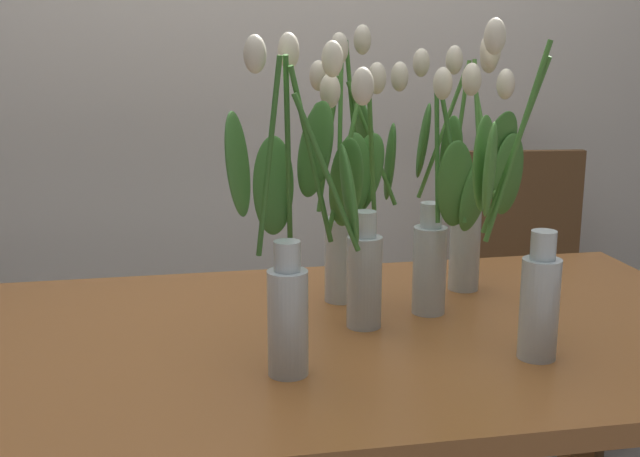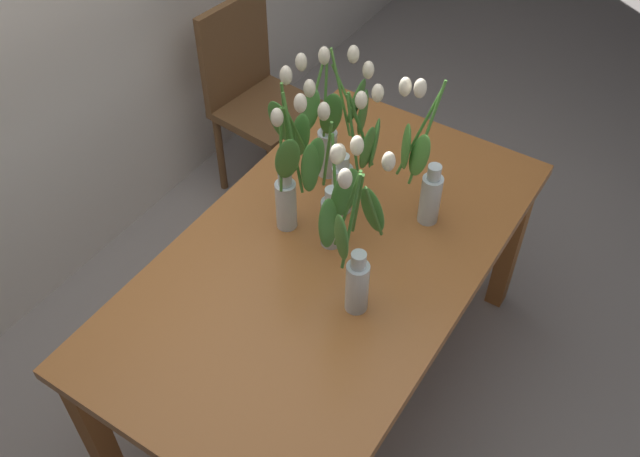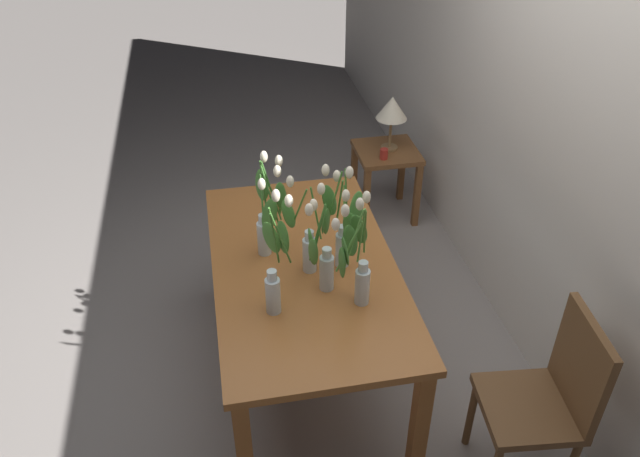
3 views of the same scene
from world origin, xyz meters
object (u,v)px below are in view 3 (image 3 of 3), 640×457
(tulip_vase_3, at_px, (275,273))
(side_table, at_px, (386,164))
(tulip_vase_1, at_px, (322,262))
(dining_chair, at_px, (549,395))
(tulip_vase_0, at_px, (341,228))
(tulip_vase_4, at_px, (268,215))
(table_lamp, at_px, (392,109))
(tulip_vase_5, at_px, (356,262))
(pillar_candle, at_px, (384,154))
(tulip_vase_2, at_px, (309,240))
(dining_table, at_px, (304,278))

(tulip_vase_3, xyz_separation_m, side_table, (-1.72, 1.03, -0.50))
(tulip_vase_1, bearing_deg, dining_chair, 54.65)
(tulip_vase_0, bearing_deg, dining_chair, 43.95)
(tulip_vase_4, bearing_deg, table_lamp, 142.56)
(tulip_vase_5, bearing_deg, pillar_candle, 159.54)
(tulip_vase_1, distance_m, tulip_vase_2, 0.17)
(dining_table, bearing_deg, tulip_vase_1, 13.19)
(dining_table, height_order, table_lamp, table_lamp)
(tulip_vase_2, height_order, side_table, tulip_vase_2)
(dining_chair, xyz_separation_m, table_lamp, (-2.29, -0.05, 0.33))
(tulip_vase_5, distance_m, table_lamp, 1.90)
(side_table, bearing_deg, pillar_candle, -25.97)
(tulip_vase_2, bearing_deg, pillar_candle, 150.36)
(tulip_vase_2, distance_m, side_table, 1.77)
(tulip_vase_4, distance_m, pillar_candle, 1.58)
(dining_chair, bearing_deg, side_table, -178.16)
(dining_table, height_order, tulip_vase_5, tulip_vase_5)
(table_lamp, bearing_deg, side_table, -52.76)
(dining_table, bearing_deg, pillar_candle, 149.00)
(dining_table, bearing_deg, tulip_vase_3, -31.89)
(tulip_vase_3, height_order, tulip_vase_4, tulip_vase_3)
(tulip_vase_0, height_order, tulip_vase_5, tulip_vase_0)
(tulip_vase_3, distance_m, tulip_vase_5, 0.36)
(tulip_vase_2, bearing_deg, tulip_vase_4, -132.66)
(dining_table, relative_size, pillar_candle, 21.33)
(tulip_vase_4, bearing_deg, side_table, 142.79)
(tulip_vase_0, relative_size, tulip_vase_3, 0.99)
(side_table, xyz_separation_m, table_lamp, (-0.02, 0.02, 0.42))
(tulip_vase_3, bearing_deg, side_table, 149.19)
(dining_table, distance_m, tulip_vase_0, 0.37)
(dining_table, bearing_deg, tulip_vase_0, 73.53)
(side_table, bearing_deg, tulip_vase_3, -30.81)
(dining_table, distance_m, side_table, 1.69)
(tulip_vase_0, relative_size, dining_chair, 0.62)
(tulip_vase_2, height_order, dining_chair, tulip_vase_2)
(tulip_vase_0, distance_m, side_table, 1.72)
(tulip_vase_2, xyz_separation_m, tulip_vase_3, (0.24, -0.19, 0.02))
(tulip_vase_0, relative_size, side_table, 1.05)
(tulip_vase_0, xyz_separation_m, tulip_vase_2, (-0.01, -0.15, -0.06))
(tulip_vase_1, distance_m, side_table, 1.90)
(pillar_candle, bearing_deg, dining_table, -31.00)
(dining_chair, relative_size, pillar_candle, 12.40)
(dining_table, xyz_separation_m, tulip_vase_3, (0.28, -0.18, 0.28))
(tulip_vase_0, distance_m, tulip_vase_4, 0.37)
(dining_table, bearing_deg, side_table, 149.41)
(tulip_vase_2, xyz_separation_m, side_table, (-1.48, 0.83, -0.48))
(tulip_vase_0, xyz_separation_m, tulip_vase_4, (-0.17, -0.33, 0.00))
(tulip_vase_5, height_order, table_lamp, tulip_vase_5)
(pillar_candle, bearing_deg, tulip_vase_2, -29.64)
(tulip_vase_2, height_order, tulip_vase_3, tulip_vase_3)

